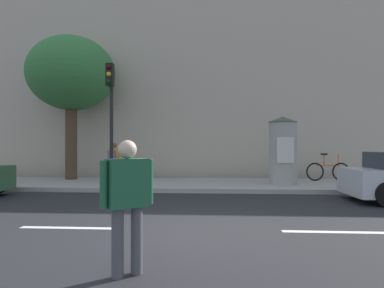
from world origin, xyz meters
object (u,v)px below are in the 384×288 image
at_px(pedestrian_near_pole, 114,158).
at_px(bicycle_leaning, 328,171).
at_px(traffic_light, 110,104).
at_px(pedestrian_with_backpack, 127,196).
at_px(street_tree, 71,74).
at_px(poster_column, 283,150).

distance_m(pedestrian_near_pole, bicycle_leaning, 8.54).
bearing_deg(pedestrian_near_pole, bicycle_leaning, 3.66).
bearing_deg(traffic_light, pedestrian_with_backpack, -71.73).
relative_size(pedestrian_with_backpack, pedestrian_near_pole, 1.04).
xyz_separation_m(traffic_light, street_tree, (-2.51, 2.78, 1.60)).
distance_m(street_tree, pedestrian_near_pole, 4.05).
bearing_deg(pedestrian_with_backpack, street_tree, 115.86).
distance_m(pedestrian_with_backpack, bicycle_leaning, 11.70).
bearing_deg(traffic_light, street_tree, 132.13).
bearing_deg(traffic_light, pedestrian_near_pole, 103.37).
bearing_deg(pedestrian_near_pole, traffic_light, -76.63).
xyz_separation_m(street_tree, pedestrian_near_pole, (1.98, -0.55, -3.48)).
height_order(poster_column, bicycle_leaning, poster_column).
xyz_separation_m(street_tree, bicycle_leaning, (10.49, -0.01, -4.00)).
bearing_deg(bicycle_leaning, street_tree, 179.96).
distance_m(traffic_light, pedestrian_with_backpack, 8.20).
distance_m(pedestrian_with_backpack, pedestrian_near_pole, 10.24).
bearing_deg(pedestrian_near_pole, pedestrian_with_backpack, -72.82).
distance_m(traffic_light, street_tree, 4.07).
xyz_separation_m(street_tree, pedestrian_with_backpack, (5.01, -10.33, -3.61)).
height_order(traffic_light, bicycle_leaning, traffic_light).
distance_m(poster_column, pedestrian_with_backpack, 9.61).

